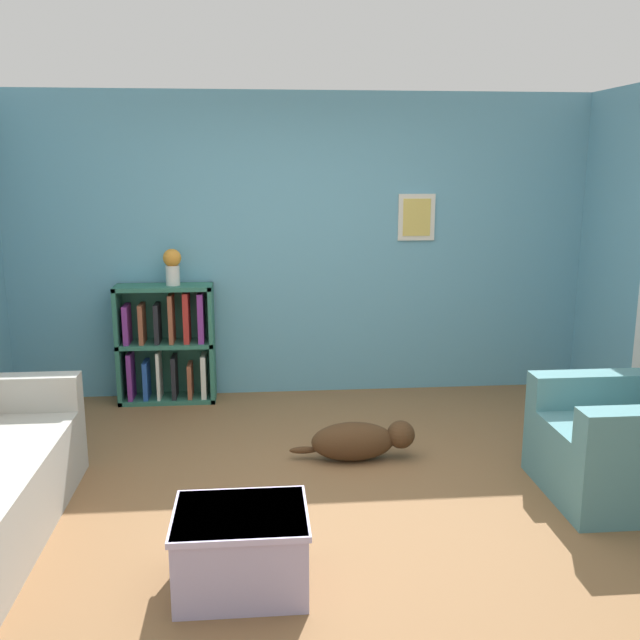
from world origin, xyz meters
The scene contains 7 objects.
ground_plane centered at (0.00, 0.00, 0.00)m, with size 14.00×14.00×0.00m, color brown.
wall_back centered at (0.00, 2.25, 1.30)m, with size 5.60×0.13×2.60m.
bookshelf centered at (-1.16, 2.05, 0.50)m, with size 0.81×0.29×1.01m.
recliner_chair centered at (1.92, -0.03, 0.35)m, with size 0.99×0.89×1.00m.
coffee_table centered at (-0.49, -0.81, 0.21)m, with size 0.64×0.52×0.39m.
dog centered at (0.30, 0.64, 0.14)m, with size 0.87×0.24×0.27m.
vase centered at (-1.09, 2.04, 1.18)m, with size 0.15×0.15×0.31m.
Camera 1 is at (-0.39, -3.93, 2.01)m, focal length 40.00 mm.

